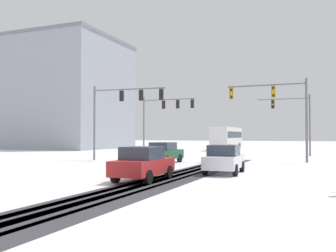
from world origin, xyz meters
TOP-DOWN VIEW (x-y plane):
  - wheel_track_left_lane at (2.15, 13.86)m, footprint 1.10×30.49m
  - wheel_track_right_lane at (1.65, 13.86)m, footprint 0.73×30.49m
  - wheel_track_center at (2.73, 13.86)m, footprint 1.03×30.49m
  - wheel_track_oncoming at (3.52, 13.86)m, footprint 1.11×30.49m
  - sidewalk_kerb_right at (10.11, 12.47)m, footprint 4.00×30.49m
  - traffic_signal_far_right at (7.25, 37.69)m, footprint 5.44×0.39m
  - traffic_signal_far_left at (-6.26, 33.70)m, footprint 6.18×0.44m
  - traffic_signal_near_right at (6.62, 25.70)m, footprint 6.08×0.39m
  - traffic_signal_near_left at (-6.09, 23.94)m, footprint 6.60×0.82m
  - car_dark_green_lead at (-1.75, 22.85)m, footprint 1.98×4.17m
  - car_white_second at (4.57, 16.55)m, footprint 1.99×4.18m
  - car_red_third at (1.73, 11.91)m, footprint 1.90×4.13m
  - bus_oncoming at (-3.19, 50.98)m, footprint 2.71×11.01m
  - office_building_far_left_block at (-36.02, 48.11)m, footprint 29.57×17.17m

SIDE VIEW (x-z plane):
  - wheel_track_left_lane at x=2.15m, z-range 0.00..0.01m
  - wheel_track_right_lane at x=1.65m, z-range 0.00..0.01m
  - wheel_track_center at x=2.73m, z-range 0.00..0.01m
  - wheel_track_oncoming at x=3.52m, z-range 0.00..0.01m
  - sidewalk_kerb_right at x=10.11m, z-range 0.00..0.12m
  - car_dark_green_lead at x=-1.75m, z-range 0.01..1.63m
  - car_white_second at x=4.57m, z-range 0.01..1.63m
  - car_red_third at x=1.73m, z-range 0.01..1.63m
  - bus_oncoming at x=-3.19m, z-range 0.30..3.68m
  - traffic_signal_far_right at x=7.25m, z-range 1.14..7.64m
  - traffic_signal_near_right at x=6.62m, z-range 1.40..7.90m
  - traffic_signal_far_left at x=-6.26m, z-range 1.54..8.04m
  - traffic_signal_near_left at x=-6.09m, z-range 1.56..8.06m
  - office_building_far_left_block at x=-36.02m, z-range 0.01..18.31m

